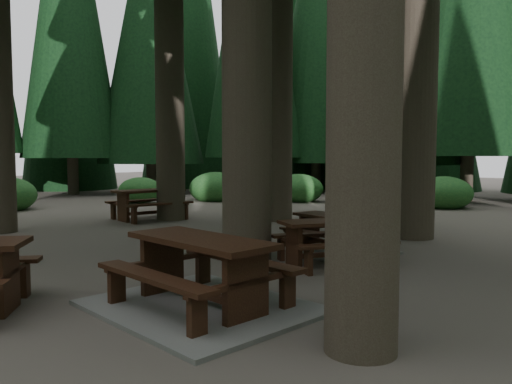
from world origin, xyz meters
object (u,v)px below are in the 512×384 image
Objects in this scene: picnic_table_c at (331,239)px; picnic_table_f at (332,235)px; picnic_table_b at (149,200)px; picnic_table_a at (200,284)px.

picnic_table_f is (0.52, -1.06, 0.27)m from picnic_table_c.
picnic_table_b is 7.32m from picnic_table_f.
picnic_table_a is at bearing -146.52° from picnic_table_f.
picnic_table_a is 8.69m from picnic_table_b.
picnic_table_f is (0.19, 3.06, 0.19)m from picnic_table_a.
picnic_table_a is 1.30× the size of picnic_table_f.
picnic_table_b is at bearing -172.12° from picnic_table_c.
picnic_table_c is (6.37, -1.41, -0.35)m from picnic_table_b.
picnic_table_a is 1.22× the size of picnic_table_b.
picnic_table_a is 3.07m from picnic_table_f.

